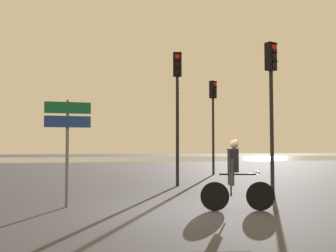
{
  "coord_description": "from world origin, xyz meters",
  "views": [
    {
      "loc": [
        -2.14,
        -8.29,
        1.48
      ],
      "look_at": [
        0.5,
        5.0,
        2.2
      ],
      "focal_mm": 40.0,
      "sensor_mm": 36.0,
      "label": 1
    }
  ],
  "objects_px": {
    "traffic_light_far_right": "(213,110)",
    "direction_sign_post": "(68,133)",
    "traffic_light_near_right": "(271,89)",
    "traffic_light_center": "(177,94)",
    "cyclist": "(235,175)"
  },
  "relations": [
    {
      "from": "traffic_light_far_right",
      "to": "direction_sign_post",
      "type": "bearing_deg",
      "value": 25.56
    },
    {
      "from": "direction_sign_post",
      "to": "cyclist",
      "type": "relative_size",
      "value": 1.53
    },
    {
      "from": "direction_sign_post",
      "to": "cyclist",
      "type": "height_order",
      "value": "direction_sign_post"
    },
    {
      "from": "traffic_light_far_right",
      "to": "traffic_light_center",
      "type": "bearing_deg",
      "value": 30.52
    },
    {
      "from": "traffic_light_near_right",
      "to": "cyclist",
      "type": "relative_size",
      "value": 2.83
    },
    {
      "from": "traffic_light_center",
      "to": "direction_sign_post",
      "type": "height_order",
      "value": "traffic_light_center"
    },
    {
      "from": "direction_sign_post",
      "to": "traffic_light_far_right",
      "type": "bearing_deg",
      "value": -130.54
    },
    {
      "from": "traffic_light_center",
      "to": "cyclist",
      "type": "distance_m",
      "value": 6.01
    },
    {
      "from": "traffic_light_far_right",
      "to": "traffic_light_center",
      "type": "height_order",
      "value": "traffic_light_center"
    },
    {
      "from": "cyclist",
      "to": "traffic_light_far_right",
      "type": "bearing_deg",
      "value": 173.55
    },
    {
      "from": "traffic_light_center",
      "to": "direction_sign_post",
      "type": "relative_size",
      "value": 1.92
    },
    {
      "from": "direction_sign_post",
      "to": "traffic_light_near_right",
      "type": "bearing_deg",
      "value": -169.74
    },
    {
      "from": "cyclist",
      "to": "traffic_light_near_right",
      "type": "bearing_deg",
      "value": 149.28
    },
    {
      "from": "traffic_light_near_right",
      "to": "traffic_light_center",
      "type": "height_order",
      "value": "traffic_light_center"
    },
    {
      "from": "traffic_light_center",
      "to": "traffic_light_near_right",
      "type": "bearing_deg",
      "value": 146.89
    }
  ]
}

